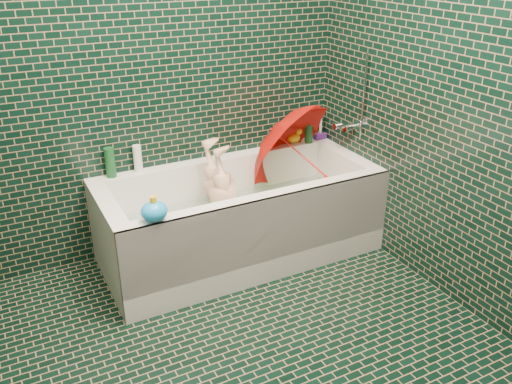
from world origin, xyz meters
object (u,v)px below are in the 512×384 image
bathtub (241,225)px  bath_toy (154,211)px  rubber_duck (295,137)px  child (227,211)px  umbrella (302,156)px

bathtub → bath_toy: size_ratio=10.19×
bathtub → rubber_duck: bearing=30.7°
bathtub → child: 0.13m
bathtub → bath_toy: bath_toy is taller
bathtub → child: bathtub is taller
bathtub → umbrella: 0.60m
bathtub → umbrella: umbrella is taller
child → bath_toy: 0.74m
child → bath_toy: bath_toy is taller
bath_toy → bathtub: bearing=45.5°
child → bath_toy: bearing=-52.5°
bathtub → bath_toy: bearing=-153.1°
umbrella → bath_toy: umbrella is taller
umbrella → bath_toy: 1.19m
bath_toy → umbrella: bearing=38.0°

